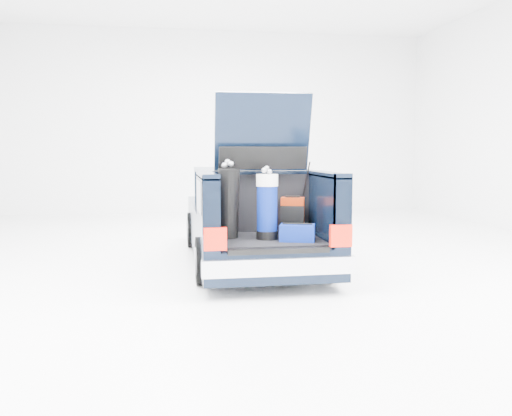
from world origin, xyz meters
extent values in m
plane|color=white|center=(0.00, 0.00, 0.00)|extent=(14.00, 14.00, 0.00)
cube|color=black|center=(0.00, 0.65, 0.50)|extent=(1.75, 3.00, 0.70)
cube|color=black|center=(0.00, 2.22, 0.40)|extent=(1.70, 0.30, 0.50)
cube|color=silver|center=(0.00, 2.36, 0.33)|extent=(1.72, 0.10, 0.22)
cube|color=black|center=(0.00, 0.15, 1.12)|extent=(1.55, 1.95, 0.54)
cube|color=black|center=(0.00, 0.15, 1.41)|extent=(1.62, 2.05, 0.06)
cube|color=black|center=(0.00, -1.50, 0.35)|extent=(1.75, 1.30, 0.40)
cube|color=black|center=(0.00, -1.48, 0.57)|extent=(1.32, 1.18, 0.05)
cube|color=black|center=(-0.78, -1.50, 0.97)|extent=(0.20, 1.30, 0.85)
cube|color=black|center=(0.78, -1.50, 0.97)|extent=(0.20, 1.30, 0.85)
cube|color=black|center=(-0.78, -1.50, 1.41)|extent=(0.20, 1.30, 0.06)
cube|color=black|center=(0.78, -1.50, 1.41)|extent=(0.20, 1.30, 0.06)
cube|color=black|center=(0.00, -0.88, 0.97)|extent=(1.36, 0.08, 0.84)
cube|color=silver|center=(0.00, -2.18, 0.38)|extent=(1.80, 0.12, 0.20)
cube|color=#BC1508|center=(-0.74, -2.15, 0.72)|extent=(0.26, 0.07, 0.26)
cube|color=#BC1508|center=(0.74, -2.15, 0.72)|extent=(0.26, 0.07, 0.26)
cube|color=black|center=(0.00, -2.15, 0.56)|extent=(1.20, 0.06, 0.06)
cube|color=black|center=(0.00, -1.05, 1.96)|extent=(1.28, 0.33, 1.03)
cube|color=black|center=(0.00, -1.01, 2.10)|extent=(0.95, 0.17, 0.54)
cylinder|color=black|center=(-0.82, 1.45, 0.31)|extent=(0.20, 0.62, 0.62)
cylinder|color=slate|center=(-0.82, 1.45, 0.31)|extent=(0.23, 0.36, 0.36)
cylinder|color=black|center=(0.82, 1.45, 0.31)|extent=(0.20, 0.62, 0.62)
cylinder|color=slate|center=(0.82, 1.45, 0.31)|extent=(0.23, 0.36, 0.36)
cylinder|color=black|center=(-0.82, -1.35, 0.31)|extent=(0.20, 0.62, 0.62)
cylinder|color=slate|center=(-0.82, -1.35, 0.31)|extent=(0.23, 0.36, 0.36)
cylinder|color=black|center=(0.82, -1.35, 0.31)|extent=(0.20, 0.62, 0.62)
cylinder|color=slate|center=(0.82, -1.35, 0.31)|extent=(0.23, 0.36, 0.36)
cube|color=maroon|center=(0.41, -1.08, 0.84)|extent=(0.35, 0.28, 0.48)
cube|color=black|center=(0.41, -1.08, 1.10)|extent=(0.20, 0.10, 0.03)
cube|color=black|center=(0.41, -1.17, 0.79)|extent=(0.31, 0.11, 0.37)
cylinder|color=black|center=(-0.50, -1.36, 1.04)|extent=(0.37, 0.40, 0.90)
cube|color=white|center=(-0.50, -1.25, 1.08)|extent=(0.11, 0.06, 0.32)
sphere|color=#99999E|center=(-0.54, -1.34, 1.53)|extent=(0.07, 0.07, 0.07)
sphere|color=#99999E|center=(-0.47, -1.40, 1.55)|extent=(0.07, 0.07, 0.07)
cylinder|color=black|center=(-0.03, -1.52, 0.65)|extent=(0.28, 0.28, 0.11)
cylinder|color=#041464|center=(-0.03, -1.52, 0.99)|extent=(0.26, 0.26, 0.59)
cylinder|color=white|center=(-0.03, -1.52, 1.35)|extent=(0.28, 0.28, 0.15)
sphere|color=#99999E|center=(0.01, -1.50, 1.45)|extent=(0.07, 0.07, 0.07)
sphere|color=#99999E|center=(-0.03, -1.48, 1.49)|extent=(0.07, 0.07, 0.07)
cube|color=#041464|center=(0.32, -1.73, 0.70)|extent=(0.49, 0.39, 0.20)
cylinder|color=black|center=(0.32, -1.73, 0.81)|extent=(0.36, 0.13, 0.02)
camera|label=1|loc=(-1.26, -8.20, 1.71)|focal=38.00mm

